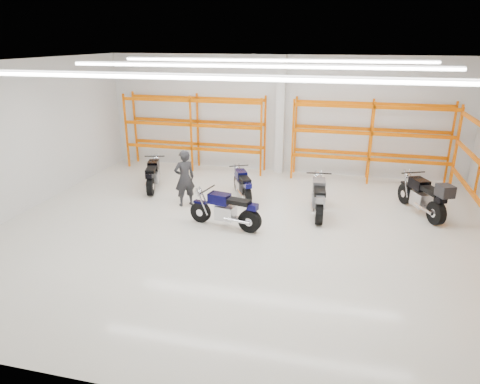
% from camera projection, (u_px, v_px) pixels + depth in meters
% --- Properties ---
extents(ground, '(14.00, 14.00, 0.00)m').
position_uv_depth(ground, '(246.00, 231.00, 11.90)').
color(ground, beige).
rests_on(ground, ground).
extents(room_shell, '(14.02, 12.02, 4.51)m').
position_uv_depth(room_shell, '(247.00, 113.00, 10.81)').
color(room_shell, silver).
rests_on(room_shell, ground).
extents(motorcycle_main, '(2.19, 0.85, 1.08)m').
position_uv_depth(motorcycle_main, '(228.00, 211.00, 11.96)').
color(motorcycle_main, black).
rests_on(motorcycle_main, ground).
extents(motorcycle_back_a, '(0.87, 2.11, 1.06)m').
position_uv_depth(motorcycle_back_a, '(153.00, 176.00, 15.07)').
color(motorcycle_back_a, black).
rests_on(motorcycle_back_a, ground).
extents(motorcycle_back_b, '(1.05, 1.86, 0.99)m').
position_uv_depth(motorcycle_back_b, '(243.00, 185.00, 14.19)').
color(motorcycle_back_b, black).
rests_on(motorcycle_back_b, ground).
extents(motorcycle_back_c, '(0.76, 2.31, 1.13)m').
position_uv_depth(motorcycle_back_c, '(318.00, 198.00, 12.85)').
color(motorcycle_back_c, black).
rests_on(motorcycle_back_c, ground).
extents(motorcycle_back_d, '(1.27, 2.34, 1.26)m').
position_uv_depth(motorcycle_back_d, '(425.00, 197.00, 12.72)').
color(motorcycle_back_d, black).
rests_on(motorcycle_back_d, ground).
extents(standing_man, '(0.79, 0.75, 1.81)m').
position_uv_depth(standing_man, '(185.00, 178.00, 13.45)').
color(standing_man, black).
rests_on(standing_man, ground).
extents(structural_column, '(0.32, 0.32, 4.50)m').
position_uv_depth(structural_column, '(280.00, 116.00, 16.46)').
color(structural_column, white).
rests_on(structural_column, ground).
extents(pallet_racking_back_left, '(5.67, 0.87, 3.00)m').
position_uv_depth(pallet_racking_back_left, '(194.00, 125.00, 17.06)').
color(pallet_racking_back_left, '#E75B03').
rests_on(pallet_racking_back_left, ground).
extents(pallet_racking_back_right, '(5.67, 0.87, 3.00)m').
position_uv_depth(pallet_racking_back_right, '(371.00, 134.00, 15.54)').
color(pallet_racking_back_right, '#E75B03').
rests_on(pallet_racking_back_right, ground).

